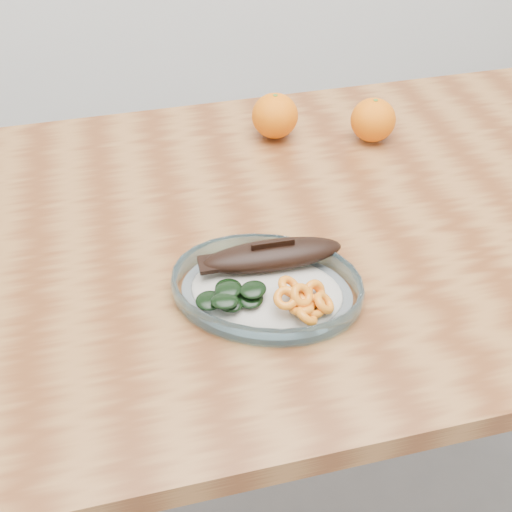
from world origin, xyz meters
The scene contains 5 objects.
ground centered at (0.00, 0.00, 0.00)m, with size 3.00×3.00×0.00m, color slate.
dining_table centered at (0.00, 0.00, 0.65)m, with size 1.20×0.80×0.75m.
plated_meal centered at (-0.11, -0.15, 0.77)m, with size 0.61×0.61×0.07m.
orange_left centered at (0.00, 0.25, 0.79)m, with size 0.08×0.08×0.08m, color #FF5505.
orange_right centered at (0.17, 0.19, 0.79)m, with size 0.08×0.08×0.08m, color #FF5505.
Camera 1 is at (-0.27, -0.75, 1.37)m, focal length 45.00 mm.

